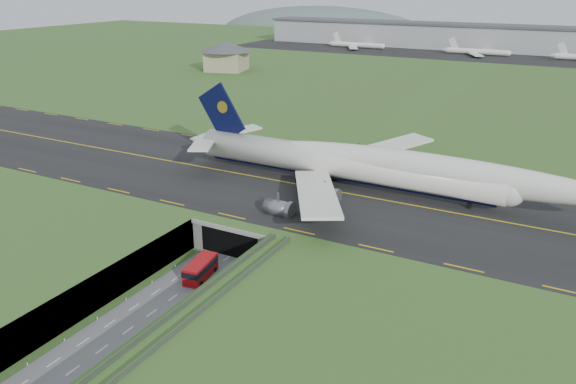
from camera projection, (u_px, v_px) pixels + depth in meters
The scene contains 10 objects.
ground at pixel (203, 276), 94.84m from camera, with size 900.00×900.00×0.00m, color #426227.
airfield_deck at pixel (203, 261), 93.77m from camera, with size 800.00×800.00×6.00m, color gray.
trench_road at pixel (175, 297), 88.62m from camera, with size 12.00×75.00×0.20m, color slate.
taxiway at pixel (294, 184), 119.84m from camera, with size 800.00×44.00×0.18m, color black.
tunnel_portal at pixel (255, 223), 107.41m from camera, with size 17.00×22.30×6.00m.
guideway at pixel (182, 325), 72.34m from camera, with size 3.00×53.00×7.05m.
jumbo_jet at pixel (371, 166), 114.15m from camera, with size 93.38×60.36×19.97m.
shuttle_tram at pixel (201, 269), 93.68m from camera, with size 4.07×8.05×3.13m.
service_building at pixel (226, 53), 266.06m from camera, with size 30.55×30.55×13.67m.
cargo_terminal at pixel (500, 38), 336.45m from camera, with size 320.00×67.00×15.60m.
Camera 1 is at (52.18, -66.83, 47.05)m, focal length 35.00 mm.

